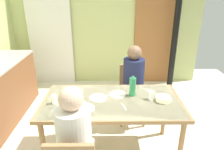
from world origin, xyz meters
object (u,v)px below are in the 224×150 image
(chair_far_diner, at_px, (132,90))
(serving_bowl_center, at_px, (163,99))
(dining_table, at_px, (112,106))
(person_near_diner, at_px, (74,133))
(water_bottle_green_near, at_px, (133,86))
(person_far_diner, at_px, (134,76))

(chair_far_diner, distance_m, serving_bowl_center, 0.88)
(serving_bowl_center, bearing_deg, dining_table, 177.90)
(chair_far_diner, height_order, person_near_diner, person_near_diner)
(water_bottle_green_near, relative_size, serving_bowl_center, 1.52)
(dining_table, xyz_separation_m, chair_far_diner, (0.31, 0.77, -0.18))
(water_bottle_green_near, height_order, serving_bowl_center, water_bottle_green_near)
(water_bottle_green_near, bearing_deg, serving_bowl_center, -22.90)
(dining_table, height_order, chair_far_diner, chair_far_diner)
(dining_table, relative_size, person_far_diner, 2.06)
(chair_far_diner, height_order, person_far_diner, person_far_diner)
(chair_far_diner, relative_size, serving_bowl_center, 5.12)
(chair_far_diner, height_order, serving_bowl_center, chair_far_diner)
(dining_table, height_order, person_near_diner, person_near_diner)
(chair_far_diner, relative_size, person_far_diner, 1.13)
(chair_far_diner, distance_m, person_far_diner, 0.31)
(water_bottle_green_near, bearing_deg, chair_far_diner, 83.70)
(serving_bowl_center, bearing_deg, person_near_diner, -146.05)
(chair_far_diner, bearing_deg, person_far_diner, 90.00)
(person_far_diner, xyz_separation_m, serving_bowl_center, (0.27, -0.65, -0.01))
(chair_far_diner, height_order, water_bottle_green_near, water_bottle_green_near)
(serving_bowl_center, bearing_deg, water_bottle_green_near, 157.10)
(dining_table, bearing_deg, chair_far_diner, 67.81)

